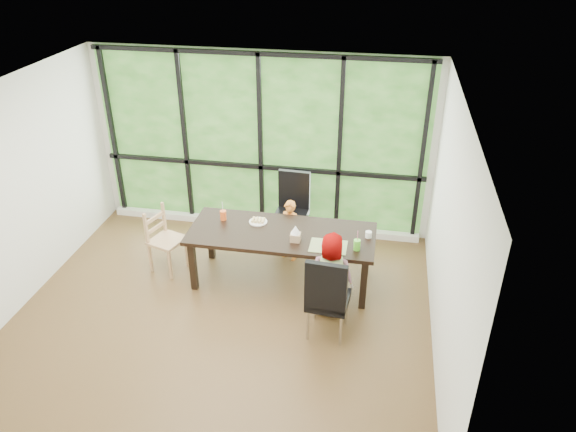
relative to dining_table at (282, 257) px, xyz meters
The scene contains 23 objects.
ground 1.06m from the dining_table, 125.91° to the right, with size 5.00×5.00×0.00m, color black.
back_wall 1.84m from the dining_table, 111.88° to the left, with size 5.00×5.00×0.00m, color silver.
foliage_backdrop 1.82m from the dining_table, 112.15° to the left, with size 4.80×0.02×2.65m, color #1F4515.
window_mullions 1.79m from the dining_table, 112.73° to the left, with size 4.80×0.06×2.65m, color black, non-canonical shape.
window_sill 1.50m from the dining_table, 113.33° to the left, with size 4.80×0.12×0.10m, color silver.
dining_table is the anchor object (origin of this frame).
chair_window_leather 0.97m from the dining_table, 92.90° to the left, with size 0.46×0.46×1.08m, color black.
chair_interior_leather 1.16m from the dining_table, 51.74° to the right, with size 0.46×0.46×1.08m, color black.
chair_end_beech 1.57m from the dining_table, behind, with size 0.42×0.40×0.90m, color #A47751.
child_toddler 0.57m from the dining_table, 90.00° to the left, with size 0.33×0.21×0.89m, color orange.
child_older 0.89m from the dining_table, 37.13° to the right, with size 0.53×0.35×1.09m, color gray.
placemat 0.76m from the dining_table, 20.28° to the right, with size 0.45×0.33×0.01m, color tan.
plate_far 0.55m from the dining_table, 151.23° to the left, with size 0.24×0.24×0.01m, color white.
plate_near 0.78m from the dining_table, 16.43° to the right, with size 0.25×0.25×0.02m, color white.
orange_cup 0.95m from the dining_table, 167.60° to the left, with size 0.08×0.08×0.13m, color orange.
green_cup 1.09m from the dining_table, 13.85° to the right, with size 0.08×0.08×0.13m, color #5DD732.
white_mug 1.17m from the dining_table, ahead, with size 0.08×0.08×0.08m, color white.
tissue_box 0.50m from the dining_table, 39.73° to the right, with size 0.12×0.12×0.10m, color tan.
crepe_rolls_far 0.57m from the dining_table, 151.23° to the left, with size 0.20×0.12×0.04m, color tan, non-canonical shape.
crepe_rolls_near 0.79m from the dining_table, 16.43° to the right, with size 0.10×0.12×0.04m, color tan, non-canonical shape.
straw_white 1.00m from the dining_table, 167.60° to the left, with size 0.01×0.01×0.20m, color white.
straw_pink 1.14m from the dining_table, 13.85° to the right, with size 0.01×0.01×0.20m, color pink.
tissue 0.60m from the dining_table, 39.73° to the right, with size 0.12×0.12×0.11m, color white.
Camera 1 is at (1.74, -5.03, 4.30)m, focal length 34.05 mm.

